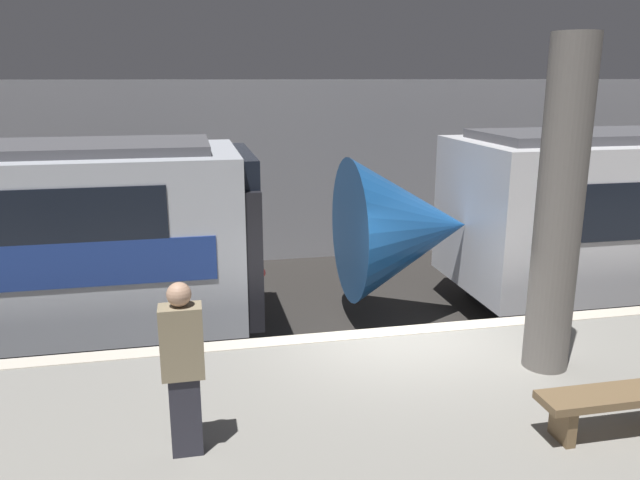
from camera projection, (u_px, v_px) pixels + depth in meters
name	position (u px, v px, depth m)	size (l,w,h in m)	color
ground_plane	(393.00, 395.00, 8.97)	(120.00, 120.00, 0.00)	#282623
platform	(481.00, 479.00, 6.25)	(40.00, 5.48, 1.05)	gray
station_rear_barrier	(303.00, 171.00, 15.26)	(50.00, 0.15, 4.38)	#939399
support_pillar_near	(559.00, 210.00, 7.07)	(0.53, 0.53, 3.86)	slate
person_walking	(183.00, 365.00, 5.60)	(0.38, 0.24, 1.66)	#2D2D38
platform_bench	(613.00, 402.00, 6.02)	(1.50, 0.40, 0.45)	brown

